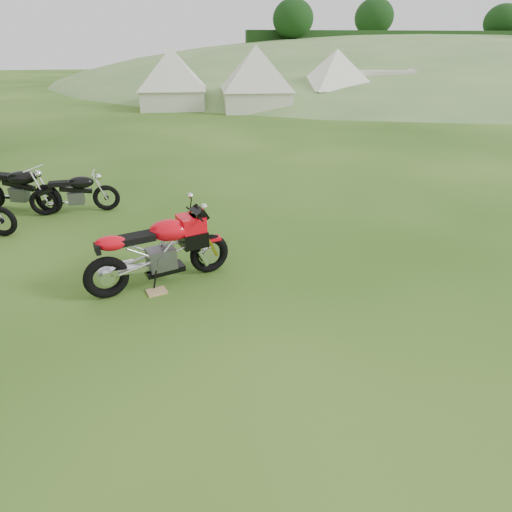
{
  "coord_description": "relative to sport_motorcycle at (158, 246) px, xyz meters",
  "views": [
    {
      "loc": [
        -0.59,
        -4.99,
        3.31
      ],
      "look_at": [
        0.31,
        0.4,
        0.56
      ],
      "focal_mm": 30.0,
      "sensor_mm": 36.0,
      "label": 1
    }
  ],
  "objects": [
    {
      "name": "caravan",
      "position": [
        11.77,
        18.99,
        0.32
      ],
      "size": [
        4.33,
        2.54,
        1.9
      ],
      "primitive_type": null,
      "rotation": [
        0.0,
        0.0,
        -0.19
      ],
      "color": "silver",
      "rests_on": "ground"
    },
    {
      "name": "tent_right",
      "position": [
        9.03,
        18.62,
        0.78
      ],
      "size": [
        3.63,
        3.63,
        2.83
      ],
      "primitive_type": null,
      "rotation": [
        0.0,
        0.0,
        0.12
      ],
      "color": "white",
      "rests_on": "ground"
    },
    {
      "name": "vintage_moto_d",
      "position": [
        -1.89,
        3.37,
        -0.17
      ],
      "size": [
        1.78,
        0.54,
        0.92
      ],
      "primitive_type": null,
      "rotation": [
        0.0,
        0.0,
        0.07
      ],
      "color": "black",
      "rests_on": "ground"
    },
    {
      "name": "tent_left",
      "position": [
        0.15,
        19.47,
        0.8
      ],
      "size": [
        3.51,
        3.51,
        2.87
      ],
      "primitive_type": null,
      "rotation": [
        0.0,
        0.0,
        -0.06
      ],
      "color": "beige",
      "rests_on": "ground"
    },
    {
      "name": "ground",
      "position": [
        1.07,
        -0.83,
        -0.63
      ],
      "size": [
        120.0,
        120.0,
        0.0
      ],
      "primitive_type": "plane",
      "color": "#1C440E",
      "rests_on": "ground"
    },
    {
      "name": "hedgerow",
      "position": [
        25.07,
        39.17,
        -0.63
      ],
      "size": [
        36.0,
        1.2,
        8.6
      ],
      "primitive_type": null,
      "color": "black",
      "rests_on": "ground"
    },
    {
      "name": "tent_mid",
      "position": [
        4.47,
        18.01,
        0.84
      ],
      "size": [
        3.58,
        3.58,
        2.95
      ],
      "primitive_type": null,
      "rotation": [
        0.0,
        0.0,
        -0.05
      ],
      "color": "beige",
      "rests_on": "ground"
    },
    {
      "name": "vintage_moto_b",
      "position": [
        -3.1,
        3.7,
        -0.11
      ],
      "size": [
        2.02,
        1.18,
        1.05
      ],
      "primitive_type": null,
      "rotation": [
        0.0,
        0.0,
        -0.39
      ],
      "color": "black",
      "rests_on": "ground"
    },
    {
      "name": "sport_motorcycle",
      "position": [
        0.0,
        0.0,
        0.0
      ],
      "size": [
        2.16,
        1.2,
        1.26
      ],
      "primitive_type": null,
      "rotation": [
        0.0,
        0.0,
        0.34
      ],
      "color": "red",
      "rests_on": "ground"
    },
    {
      "name": "plywood_board",
      "position": [
        -0.08,
        -0.25,
        -0.62
      ],
      "size": [
        0.33,
        0.3,
        0.02
      ],
      "primitive_type": "cube",
      "rotation": [
        0.0,
        0.0,
        0.29
      ],
      "color": "tan",
      "rests_on": "ground"
    },
    {
      "name": "hillside",
      "position": [
        25.07,
        39.17,
        -0.63
      ],
      "size": [
        80.0,
        64.0,
        8.0
      ],
      "primitive_type": "ellipsoid",
      "color": "#567D3F",
      "rests_on": "ground"
    }
  ]
}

